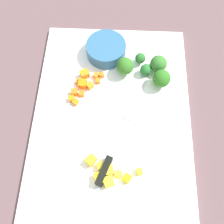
# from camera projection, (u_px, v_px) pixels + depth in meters

# --- Properties ---
(ground_plane) EXTENTS (4.00, 4.00, 0.00)m
(ground_plane) POSITION_uv_depth(u_px,v_px,m) (112.00, 116.00, 0.61)
(ground_plane) COLOR brown
(cutting_board) EXTENTS (0.49, 0.36, 0.01)m
(cutting_board) POSITION_uv_depth(u_px,v_px,m) (112.00, 115.00, 0.60)
(cutting_board) COLOR white
(cutting_board) RESTS_ON ground_plane
(prep_bowl) EXTENTS (0.10, 0.10, 0.03)m
(prep_bowl) POSITION_uv_depth(u_px,v_px,m) (106.00, 49.00, 0.65)
(prep_bowl) COLOR #2E5F88
(prep_bowl) RESTS_ON cutting_board
(chef_knife) EXTENTS (0.34, 0.14, 0.02)m
(chef_knife) POSITION_uv_depth(u_px,v_px,m) (119.00, 135.00, 0.57)
(chef_knife) COLOR silver
(chef_knife) RESTS_ON cutting_board
(carrot_dice_0) EXTENTS (0.02, 0.02, 0.02)m
(carrot_dice_0) POSITION_uv_depth(u_px,v_px,m) (83.00, 84.00, 0.62)
(carrot_dice_0) COLOR orange
(carrot_dice_0) RESTS_ON cutting_board
(carrot_dice_1) EXTENTS (0.01, 0.02, 0.01)m
(carrot_dice_1) POSITION_uv_depth(u_px,v_px,m) (96.00, 76.00, 0.63)
(carrot_dice_1) COLOR orange
(carrot_dice_1) RESTS_ON cutting_board
(carrot_dice_2) EXTENTS (0.01, 0.01, 0.01)m
(carrot_dice_2) POSITION_uv_depth(u_px,v_px,m) (78.00, 82.00, 0.63)
(carrot_dice_2) COLOR orange
(carrot_dice_2) RESTS_ON cutting_board
(carrot_dice_3) EXTENTS (0.02, 0.02, 0.01)m
(carrot_dice_3) POSITION_uv_depth(u_px,v_px,m) (76.00, 102.00, 0.60)
(carrot_dice_3) COLOR orange
(carrot_dice_3) RESTS_ON cutting_board
(carrot_dice_4) EXTENTS (0.02, 0.02, 0.01)m
(carrot_dice_4) POSITION_uv_depth(u_px,v_px,m) (74.00, 92.00, 0.61)
(carrot_dice_4) COLOR orange
(carrot_dice_4) RESTS_ON cutting_board
(carrot_dice_5) EXTENTS (0.02, 0.02, 0.01)m
(carrot_dice_5) POSITION_uv_depth(u_px,v_px,m) (72.00, 99.00, 0.61)
(carrot_dice_5) COLOR orange
(carrot_dice_5) RESTS_ON cutting_board
(carrot_dice_6) EXTENTS (0.03, 0.03, 0.02)m
(carrot_dice_6) POSITION_uv_depth(u_px,v_px,m) (85.00, 74.00, 0.63)
(carrot_dice_6) COLOR orange
(carrot_dice_6) RESTS_ON cutting_board
(carrot_dice_7) EXTENTS (0.01, 0.01, 0.01)m
(carrot_dice_7) POSITION_uv_depth(u_px,v_px,m) (82.00, 94.00, 0.61)
(carrot_dice_7) COLOR orange
(carrot_dice_7) RESTS_ON cutting_board
(carrot_dice_8) EXTENTS (0.01, 0.01, 0.01)m
(carrot_dice_8) POSITION_uv_depth(u_px,v_px,m) (98.00, 81.00, 0.63)
(carrot_dice_8) COLOR orange
(carrot_dice_8) RESTS_ON cutting_board
(carrot_dice_9) EXTENTS (0.01, 0.01, 0.01)m
(carrot_dice_9) POSITION_uv_depth(u_px,v_px,m) (101.00, 75.00, 0.63)
(carrot_dice_9) COLOR orange
(carrot_dice_9) RESTS_ON cutting_board
(carrot_dice_10) EXTENTS (0.02, 0.02, 0.01)m
(carrot_dice_10) POSITION_uv_depth(u_px,v_px,m) (90.00, 86.00, 0.62)
(carrot_dice_10) COLOR orange
(carrot_dice_10) RESTS_ON cutting_board
(pepper_dice_0) EXTENTS (0.01, 0.01, 0.01)m
(pepper_dice_0) POSITION_uv_depth(u_px,v_px,m) (139.00, 172.00, 0.54)
(pepper_dice_0) COLOR yellow
(pepper_dice_0) RESTS_ON cutting_board
(pepper_dice_1) EXTENTS (0.02, 0.02, 0.01)m
(pepper_dice_1) POSITION_uv_depth(u_px,v_px,m) (102.00, 166.00, 0.54)
(pepper_dice_1) COLOR yellow
(pepper_dice_1) RESTS_ON cutting_board
(pepper_dice_2) EXTENTS (0.02, 0.02, 0.01)m
(pepper_dice_2) POSITION_uv_depth(u_px,v_px,m) (127.00, 178.00, 0.53)
(pepper_dice_2) COLOR yellow
(pepper_dice_2) RESTS_ON cutting_board
(pepper_dice_3) EXTENTS (0.02, 0.02, 0.01)m
(pepper_dice_3) POSITION_uv_depth(u_px,v_px,m) (118.00, 174.00, 0.54)
(pepper_dice_3) COLOR yellow
(pepper_dice_3) RESTS_ON cutting_board
(pepper_dice_4) EXTENTS (0.02, 0.02, 0.01)m
(pepper_dice_4) POSITION_uv_depth(u_px,v_px,m) (108.00, 170.00, 0.54)
(pepper_dice_4) COLOR yellow
(pepper_dice_4) RESTS_ON cutting_board
(pepper_dice_5) EXTENTS (0.03, 0.02, 0.02)m
(pepper_dice_5) POSITION_uv_depth(u_px,v_px,m) (100.00, 178.00, 0.53)
(pepper_dice_5) COLOR yellow
(pepper_dice_5) RESTS_ON cutting_board
(pepper_dice_6) EXTENTS (0.03, 0.03, 0.02)m
(pepper_dice_6) POSITION_uv_depth(u_px,v_px,m) (91.00, 160.00, 0.54)
(pepper_dice_6) COLOR yellow
(pepper_dice_6) RESTS_ON cutting_board
(pepper_dice_7) EXTENTS (0.03, 0.03, 0.02)m
(pepper_dice_7) POSITION_uv_depth(u_px,v_px,m) (110.00, 182.00, 0.53)
(pepper_dice_7) COLOR yellow
(pepper_dice_7) RESTS_ON cutting_board
(broccoli_floret_0) EXTENTS (0.04, 0.04, 0.05)m
(broccoli_floret_0) POSITION_uv_depth(u_px,v_px,m) (161.00, 79.00, 0.61)
(broccoli_floret_0) COLOR #97B85F
(broccoli_floret_0) RESTS_ON cutting_board
(broccoli_floret_1) EXTENTS (0.03, 0.03, 0.03)m
(broccoli_floret_1) POSITION_uv_depth(u_px,v_px,m) (140.00, 58.00, 0.64)
(broccoli_floret_1) COLOR #80AF69
(broccoli_floret_1) RESTS_ON cutting_board
(broccoli_floret_2) EXTENTS (0.04, 0.04, 0.05)m
(broccoli_floret_2) POSITION_uv_depth(u_px,v_px,m) (125.00, 66.00, 0.62)
(broccoli_floret_2) COLOR #90B46C
(broccoli_floret_2) RESTS_ON cutting_board
(broccoli_floret_3) EXTENTS (0.03, 0.03, 0.03)m
(broccoli_floret_3) POSITION_uv_depth(u_px,v_px,m) (146.00, 70.00, 0.63)
(broccoli_floret_3) COLOR #87BC5D
(broccoli_floret_3) RESTS_ON cutting_board
(broccoli_floret_4) EXTENTS (0.04, 0.04, 0.05)m
(broccoli_floret_4) POSITION_uv_depth(u_px,v_px,m) (159.00, 64.00, 0.63)
(broccoli_floret_4) COLOR #90B166
(broccoli_floret_4) RESTS_ON cutting_board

